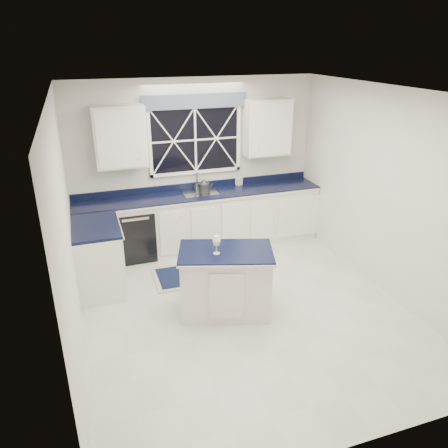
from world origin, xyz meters
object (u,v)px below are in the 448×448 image
object	(u,v)px
dishwasher	(134,232)
island	(226,281)
kettle	(204,186)
faucet	(197,180)
wine_glass	(216,242)
soap_bottle	(239,179)

from	to	relation	value
dishwasher	island	world-z (taller)	island
dishwasher	kettle	xyz separation A→B (m)	(1.17, 0.04, 0.63)
dishwasher	faucet	world-z (taller)	faucet
faucet	kettle	bearing A→B (deg)	-66.81
dishwasher	kettle	size ratio (longest dim) A/B	2.71
dishwasher	wine_glass	distance (m)	2.17
dishwasher	island	distance (m)	2.11
wine_glass	kettle	bearing A→B (deg)	77.94
kettle	soap_bottle	size ratio (longest dim) A/B	1.50
faucet	wine_glass	distance (m)	2.18
island	kettle	bearing A→B (deg)	98.83
dishwasher	kettle	world-z (taller)	kettle
kettle	wine_glass	size ratio (longest dim) A/B	1.32
kettle	wine_glass	bearing A→B (deg)	-88.83
faucet	wine_glass	size ratio (longest dim) A/B	1.31
faucet	soap_bottle	bearing A→B (deg)	1.99
wine_glass	soap_bottle	xyz separation A→B (m)	(1.10, 2.17, 0.03)
island	soap_bottle	distance (m)	2.43
dishwasher	soap_bottle	world-z (taller)	soap_bottle
wine_glass	island	bearing A→B (deg)	15.87
dishwasher	faucet	size ratio (longest dim) A/B	2.72
faucet	soap_bottle	world-z (taller)	faucet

